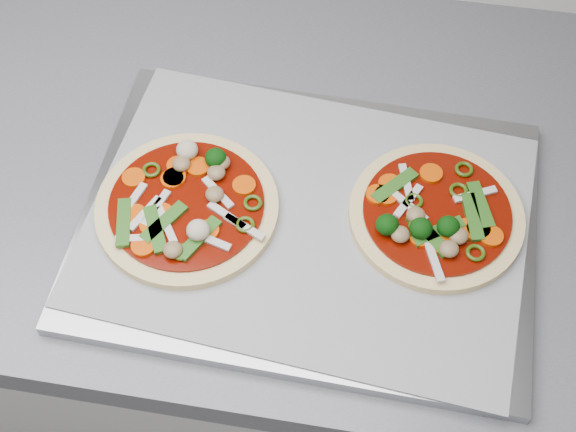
# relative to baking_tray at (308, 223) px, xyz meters

# --- Properties ---
(base_cabinet) EXTENTS (3.60, 0.60, 0.86)m
(base_cabinet) POSITION_rel_baking_tray_xyz_m (0.25, 0.08, -0.48)
(base_cabinet) COLOR silver
(base_cabinet) RESTS_ON ground
(countertop) EXTENTS (3.60, 0.60, 0.04)m
(countertop) POSITION_rel_baking_tray_xyz_m (0.25, 0.08, -0.03)
(countertop) COLOR slate
(countertop) RESTS_ON base_cabinet
(baking_tray) EXTENTS (0.49, 0.36, 0.02)m
(baking_tray) POSITION_rel_baking_tray_xyz_m (0.00, 0.00, 0.00)
(baking_tray) COLOR gray
(baking_tray) RESTS_ON countertop
(parchment) EXTENTS (0.48, 0.37, 0.00)m
(parchment) POSITION_rel_baking_tray_xyz_m (0.00, 0.00, 0.01)
(parchment) COLOR gray
(parchment) RESTS_ON baking_tray
(pizza_left) EXTENTS (0.21, 0.21, 0.03)m
(pizza_left) POSITION_rel_baking_tray_xyz_m (-0.13, -0.01, 0.02)
(pizza_left) COLOR #EFD78A
(pizza_left) RESTS_ON parchment
(pizza_right) EXTENTS (0.22, 0.22, 0.03)m
(pizza_right) POSITION_rel_baking_tray_xyz_m (0.13, 0.02, 0.02)
(pizza_right) COLOR #EFD78A
(pizza_right) RESTS_ON parchment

